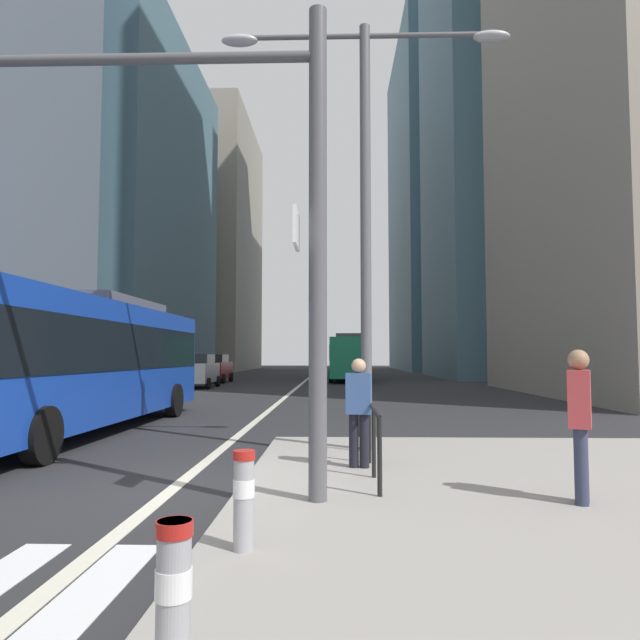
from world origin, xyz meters
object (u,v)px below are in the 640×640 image
Objects in this scene: car_receding_far at (357,364)px; pedestrian_waiting at (359,407)px; city_bus_blue_oncoming at (79,356)px; traffic_signal_gantry at (128,169)px; bollard_left at (244,494)px; bollard_front at (173,594)px; city_bus_red_receding at (349,356)px; pedestrian_walking at (580,417)px; car_oncoming_mid at (214,368)px; car_receding_near at (347,365)px; car_oncoming_far at (198,371)px; street_lamp_post at (365,173)px.

pedestrian_waiting is (-1.80, -49.17, 0.08)m from car_receding_far.
city_bus_blue_oncoming is 8.05m from pedestrian_waiting.
traffic_signal_gantry is 4.28m from bollard_left.
bollard_left reaches higher than bollard_front.
city_bus_red_receding is 6.27× the size of pedestrian_walking.
traffic_signal_gantry is 8.00× the size of bollard_left.
car_oncoming_mid reaches higher than bollard_left.
pedestrian_waiting is at bearing 140.70° from pedestrian_walking.
car_receding_near is at bearing -105.99° from car_receding_far.
car_receding_near is at bearing 92.11° from pedestrian_walking.
car_receding_near is 2.78× the size of pedestrian_waiting.
car_receding_far is 1.04× the size of car_oncoming_far.
bollard_left is (5.35, -8.37, -1.21)m from city_bus_blue_oncoming.
car_receding_near is at bearing 57.75° from car_oncoming_mid.
street_lamp_post reaches higher than car_oncoming_mid.
bollard_front is (7.18, -29.73, -0.37)m from car_oncoming_far.
car_oncoming_mid is 17.86m from car_receding_near.
bollard_left is (-1.90, -49.17, -0.36)m from car_receding_near.
car_oncoming_mid is 30.35m from street_lamp_post.
city_bus_red_receding is at bearing 87.38° from bollard_front.
pedestrian_waiting is at bearing -73.85° from car_oncoming_mid.
car_oncoming_far is 2.27× the size of pedestrian_walking.
car_receding_near is 1.11× the size of car_receding_far.
pedestrian_walking is (2.28, -3.72, -4.14)m from street_lamp_post.
car_receding_near is at bearing 87.78° from bollard_left.
pedestrian_walking is at bearing -58.51° from street_lamp_post.
pedestrian_waiting is 0.94× the size of pedestrian_walking.
pedestrian_waiting is at bearing -90.93° from car_receding_near.
car_oncoming_mid is at bearing 107.43° from street_lamp_post.
city_bus_blue_oncoming is 19.42m from car_oncoming_far.
car_oncoming_far is 28.60m from bollard_left.
bollard_front is at bearing -90.84° from bollard_left.
pedestrian_walking is at bearing 24.58° from bollard_left.
pedestrian_walking is at bearing -0.31° from traffic_signal_gantry.
car_oncoming_mid is 34.91m from bollard_left.
car_receding_near is 5.34× the size of bollard_left.
bollard_front is (-3.00, -54.93, -0.37)m from car_receding_far.
car_oncoming_mid is 36.92m from bollard_front.
car_receding_near reaches higher than bollard_front.
car_oncoming_mid is 0.50× the size of street_lamp_post.
car_receding_far is (1.20, 15.65, -0.85)m from city_bus_red_receding.
street_lamp_post reaches higher than city_bus_red_receding.
car_receding_near is (7.26, 40.80, -0.85)m from city_bus_blue_oncoming.
city_bus_red_receding is 35.62m from pedestrian_walking.
pedestrian_waiting is (2.91, 2.01, -3.08)m from traffic_signal_gantry.
bollard_left is at bearing -57.39° from city_bus_blue_oncoming.
street_lamp_post is 6.02m from pedestrian_walking.
city_bus_red_receding is 6.70× the size of pedestrian_waiting.
traffic_signal_gantry reaches higher than pedestrian_walking.
street_lamp_post is at bearing -72.57° from car_oncoming_mid.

